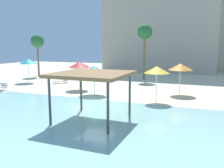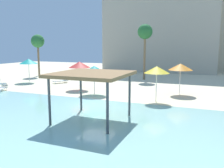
# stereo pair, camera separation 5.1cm
# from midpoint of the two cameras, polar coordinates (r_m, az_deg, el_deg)

# --- Properties ---
(ground_plane) EXTENTS (80.00, 80.00, 0.00)m
(ground_plane) POSITION_cam_midpoint_polar(r_m,az_deg,el_deg) (17.89, -3.84, -4.96)
(ground_plane) COLOR beige
(lagoon_water) EXTENTS (44.00, 13.50, 0.04)m
(lagoon_water) POSITION_cam_midpoint_polar(r_m,az_deg,el_deg) (13.56, -13.74, -9.71)
(lagoon_water) COLOR #99D1C6
(lagoon_water) RESTS_ON ground
(shade_pavilion) EXTENTS (4.11, 4.11, 2.84)m
(shade_pavilion) POSITION_cam_midpoint_polar(r_m,az_deg,el_deg) (13.63, -4.88, 2.00)
(shade_pavilion) COLOR #42474C
(shade_pavilion) RESTS_ON ground
(beach_umbrella_red_0) EXTENTS (2.18, 2.18, 2.79)m
(beach_umbrella_red_0) POSITION_cam_midpoint_polar(r_m,az_deg,el_deg) (24.25, -7.86, 4.60)
(beach_umbrella_red_0) COLOR silver
(beach_umbrella_red_0) RESTS_ON ground
(beach_umbrella_orange_1) EXTENTS (2.14, 2.14, 2.78)m
(beach_umbrella_orange_1) POSITION_cam_midpoint_polar(r_m,az_deg,el_deg) (22.30, 15.92, 3.96)
(beach_umbrella_orange_1) COLOR silver
(beach_umbrella_orange_1) RESTS_ON ground
(beach_umbrella_yellow_2) EXTENTS (1.96, 1.96, 2.79)m
(beach_umbrella_yellow_2) POSITION_cam_midpoint_polar(r_m,az_deg,el_deg) (18.79, 10.54, 3.36)
(beach_umbrella_yellow_2) COLOR silver
(beach_umbrella_yellow_2) RESTS_ON ground
(beach_umbrella_teal_3) EXTENTS (2.38, 2.38, 2.58)m
(beach_umbrella_teal_3) POSITION_cam_midpoint_polar(r_m,az_deg,el_deg) (21.47, -4.36, 3.46)
(beach_umbrella_teal_3) COLOR silver
(beach_umbrella_teal_3) RESTS_ON ground
(beach_umbrella_teal_4) EXTENTS (2.16, 2.16, 2.82)m
(beach_umbrella_teal_4) POSITION_cam_midpoint_polar(r_m,az_deg,el_deg) (30.45, -19.38, 5.11)
(beach_umbrella_teal_4) COLOR silver
(beach_umbrella_teal_4) RESTS_ON ground
(lounge_chair_0) EXTENTS (1.31, 1.98, 0.74)m
(lounge_chair_0) POSITION_cam_midpoint_polar(r_m,az_deg,el_deg) (25.57, -24.90, -0.80)
(lounge_chair_0) COLOR white
(lounge_chair_0) RESTS_ON ground
(lounge_chair_3) EXTENTS (1.48, 1.94, 0.74)m
(lounge_chair_3) POSITION_cam_midpoint_polar(r_m,az_deg,el_deg) (29.00, -11.97, 0.91)
(lounge_chair_3) COLOR white
(lounge_chair_3) RESTS_ON ground
(palm_tree_0) EXTENTS (1.90, 1.90, 7.09)m
(palm_tree_0) POSITION_cam_midpoint_polar(r_m,az_deg,el_deg) (31.31, 7.77, 11.89)
(palm_tree_0) COLOR brown
(palm_tree_0) RESTS_ON ground
(palm_tree_2) EXTENTS (1.90, 1.90, 5.99)m
(palm_tree_2) POSITION_cam_midpoint_polar(r_m,az_deg,el_deg) (36.76, -17.39, 9.52)
(palm_tree_2) COLOR brown
(palm_tree_2) RESTS_ON ground
(hotel_block_0) EXTENTS (18.76, 11.80, 16.72)m
(hotel_block_0) POSITION_cam_midpoint_polar(r_m,az_deg,el_deg) (45.48, 11.91, 13.92)
(hotel_block_0) COLOR #B2A893
(hotel_block_0) RESTS_ON ground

